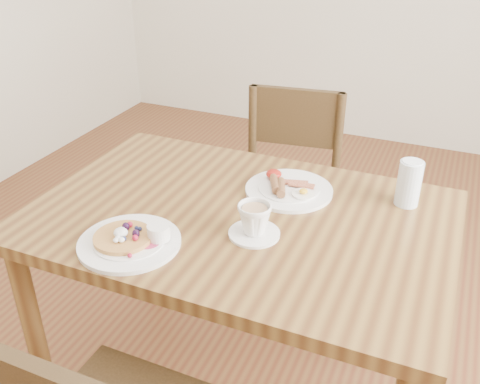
{
  "coord_description": "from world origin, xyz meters",
  "views": [
    {
      "loc": [
        0.52,
        -1.21,
        1.55
      ],
      "look_at": [
        0.0,
        0.0,
        0.82
      ],
      "focal_mm": 40.0,
      "sensor_mm": 36.0,
      "label": 1
    }
  ],
  "objects_px": {
    "chair_far": "(287,190)",
    "teacup_saucer": "(254,221)",
    "breakfast_plate": "(288,188)",
    "dining_table": "(240,242)",
    "pancake_plate": "(131,240)",
    "water_glass": "(409,183)"
  },
  "relations": [
    {
      "from": "dining_table",
      "to": "pancake_plate",
      "type": "distance_m",
      "value": 0.34
    },
    {
      "from": "pancake_plate",
      "to": "teacup_saucer",
      "type": "xyz_separation_m",
      "value": [
        0.28,
        0.17,
        0.03
      ]
    },
    {
      "from": "breakfast_plate",
      "to": "teacup_saucer",
      "type": "bearing_deg",
      "value": -91.09
    },
    {
      "from": "teacup_saucer",
      "to": "water_glass",
      "type": "xyz_separation_m",
      "value": [
        0.35,
        0.33,
        0.03
      ]
    },
    {
      "from": "chair_far",
      "to": "teacup_saucer",
      "type": "height_order",
      "value": "chair_far"
    },
    {
      "from": "teacup_saucer",
      "to": "pancake_plate",
      "type": "bearing_deg",
      "value": -148.8
    },
    {
      "from": "pancake_plate",
      "to": "water_glass",
      "type": "xyz_separation_m",
      "value": [
        0.63,
        0.5,
        0.05
      ]
    },
    {
      "from": "water_glass",
      "to": "chair_far",
      "type": "bearing_deg",
      "value": 141.5
    },
    {
      "from": "teacup_saucer",
      "to": "water_glass",
      "type": "relative_size",
      "value": 1.02
    },
    {
      "from": "pancake_plate",
      "to": "breakfast_plate",
      "type": "xyz_separation_m",
      "value": [
        0.28,
        0.43,
        -0.0
      ]
    },
    {
      "from": "pancake_plate",
      "to": "teacup_saucer",
      "type": "bearing_deg",
      "value": 31.2
    },
    {
      "from": "chair_far",
      "to": "breakfast_plate",
      "type": "bearing_deg",
      "value": 100.34
    },
    {
      "from": "pancake_plate",
      "to": "breakfast_plate",
      "type": "height_order",
      "value": "pancake_plate"
    },
    {
      "from": "dining_table",
      "to": "water_glass",
      "type": "height_order",
      "value": "water_glass"
    },
    {
      "from": "chair_far",
      "to": "breakfast_plate",
      "type": "relative_size",
      "value": 3.26
    },
    {
      "from": "dining_table",
      "to": "breakfast_plate",
      "type": "distance_m",
      "value": 0.22
    },
    {
      "from": "pancake_plate",
      "to": "chair_far",
      "type": "bearing_deg",
      "value": 81.34
    },
    {
      "from": "breakfast_plate",
      "to": "dining_table",
      "type": "bearing_deg",
      "value": -115.55
    },
    {
      "from": "teacup_saucer",
      "to": "water_glass",
      "type": "distance_m",
      "value": 0.49
    },
    {
      "from": "pancake_plate",
      "to": "teacup_saucer",
      "type": "height_order",
      "value": "teacup_saucer"
    },
    {
      "from": "pancake_plate",
      "to": "breakfast_plate",
      "type": "relative_size",
      "value": 1.0
    },
    {
      "from": "teacup_saucer",
      "to": "chair_far",
      "type": "bearing_deg",
      "value": 101.13
    }
  ]
}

